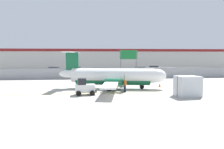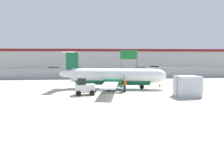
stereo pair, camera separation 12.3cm
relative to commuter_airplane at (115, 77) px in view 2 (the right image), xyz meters
name	(u,v)px [view 2 (the right image)]	position (x,y,z in m)	size (l,w,h in m)	color
ground_plane	(126,93)	(1.03, -3.34, -1.60)	(140.00, 140.00, 0.01)	#ADA89E
perimeter_fence	(113,73)	(1.03, 12.66, -0.49)	(98.00, 0.10, 2.10)	gray
parking_lot_strip	(108,73)	(1.03, 24.16, -1.54)	(98.00, 17.00, 0.12)	#38383A
background_building	(104,59)	(1.03, 42.65, 1.66)	(91.00, 8.10, 6.50)	beige
commuter_airplane	(115,77)	(0.00, 0.00, 0.00)	(14.36, 16.03, 4.92)	white
baggage_tug	(84,87)	(-3.88, -4.30, -0.75)	(2.43, 1.58, 1.88)	silver
ground_crew_worker	(125,84)	(0.89, -3.12, -0.65)	(0.43, 0.55, 1.70)	#191E4C
cargo_container	(187,86)	(7.21, -6.33, -0.50)	(2.59, 2.23, 2.20)	#B7BCC1
traffic_cone_near_left	(78,84)	(-5.02, 2.43, -1.29)	(0.36, 0.36, 0.64)	orange
traffic_cone_near_right	(108,86)	(-0.81, 0.46, -1.29)	(0.36, 0.36, 0.64)	orange
traffic_cone_far_left	(160,85)	(6.54, 1.02, -1.29)	(0.36, 0.36, 0.64)	orange
traffic_cone_far_right	(86,84)	(-3.91, 2.97, -1.29)	(0.36, 0.36, 0.64)	orange
parked_car_0	(55,70)	(-11.83, 24.73, -0.71)	(4.39, 2.43, 1.58)	navy
parked_car_1	(76,70)	(-6.93, 25.98, -0.71)	(4.39, 2.43, 1.58)	slate
parked_car_2	(114,72)	(1.86, 18.57, -0.71)	(4.38, 2.42, 1.58)	gray
parked_car_3	(140,70)	(8.63, 22.92, -0.71)	(4.31, 2.23, 1.58)	black
parked_car_4	(154,69)	(13.60, 28.11, -0.71)	(4.37, 2.39, 1.58)	#19662D
highway_sign	(129,57)	(4.52, 14.89, 2.54)	(3.60, 0.14, 5.50)	slate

